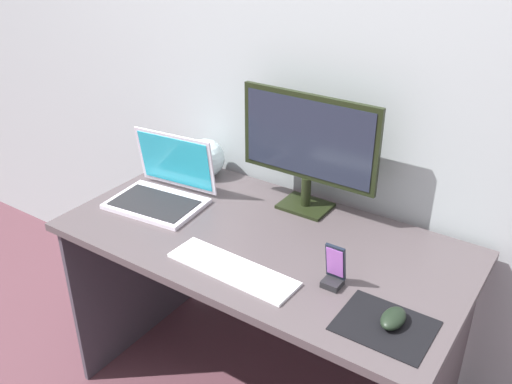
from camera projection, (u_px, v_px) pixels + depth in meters
wall_back at (327, 62)px, 1.93m from camera, size 6.00×0.04×2.50m
desk at (262, 276)px, 1.95m from camera, size 1.36×0.71×0.74m
monitor at (308, 145)px, 1.94m from camera, size 0.52×0.14×0.43m
laptop at (163, 189)px, 2.08m from camera, size 0.36×0.30×0.24m
fishbowl at (205, 158)px, 2.26m from camera, size 0.16×0.16×0.16m
keyboard_external at (232, 269)px, 1.70m from camera, size 0.43×0.14×0.01m
mousepad at (385, 326)px, 1.48m from camera, size 0.25×0.20×0.00m
mouse at (393, 318)px, 1.48m from camera, size 0.06×0.10×0.04m
phone_in_dock at (334, 271)px, 1.62m from camera, size 0.06×0.05×0.14m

